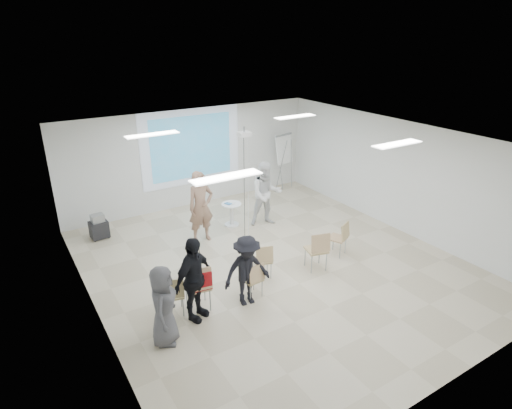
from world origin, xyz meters
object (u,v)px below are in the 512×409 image
player_right (266,191)px  flipchart_easel (284,149)px  chair_right_inner (318,248)px  audience_outer (163,301)px  chair_left_mid (199,284)px  player_left (201,202)px  chair_right_far (340,236)px  av_cart (99,227)px  chair_far_left (173,293)px  chair_left_inner (254,277)px  pedestal_table (232,213)px  laptop (251,277)px  chair_center (263,258)px  audience_left (193,274)px  audience_mid (247,266)px

player_right → flipchart_easel: 2.92m
chair_right_inner → audience_outer: bearing=-158.6°
audience_outer → flipchart_easel: bearing=-18.2°
audience_outer → chair_left_mid: bearing=-28.0°
player_left → chair_right_far: (2.51, -2.52, -0.56)m
chair_right_far → av_cart: (-4.77, 4.07, -0.20)m
chair_far_left → chair_left_inner: bearing=4.9°
player_left → chair_left_mid: bearing=-116.4°
chair_left_mid → flipchart_easel: 7.22m
pedestal_table → laptop: 3.48m
player_right → chair_left_inner: 3.67m
laptop → av_cart: bearing=-69.7°
player_right → chair_right_inner: 2.80m
player_left → audience_outer: player_left is taller
laptop → flipchart_easel: 6.52m
chair_right_far → pedestal_table: bearing=92.0°
chair_center → audience_left: 2.01m
av_cart → chair_right_far: bearing=-44.8°
chair_right_inner → flipchart_easel: 5.44m
chair_right_far → audience_outer: audience_outer is taller
pedestal_table → laptop: bearing=-112.3°
chair_far_left → chair_center: 2.21m
chair_far_left → chair_right_inner: chair_right_inner is taller
chair_right_far → flipchart_easel: (1.52, 4.51, 0.92)m
audience_left → audience_mid: 1.10m
chair_center → flipchart_easel: (3.67, 4.40, 0.95)m
chair_left_mid → chair_left_inner: size_ratio=1.25×
chair_left_inner → laptop: (-0.01, 0.09, -0.04)m
chair_right_inner → player_right: bearing=96.2°
player_left → flipchart_easel: size_ratio=1.10×
chair_center → chair_right_far: 2.16m
pedestal_table → chair_left_mid: bearing=-128.2°
chair_left_mid → flipchart_easel: (5.38, 4.73, 0.84)m
pedestal_table → player_right: (0.88, -0.42, 0.63)m
pedestal_table → audience_left: audience_left is taller
pedestal_table → chair_left_inner: chair_left_inner is taller
chair_center → audience_outer: bearing=-144.0°
player_right → audience_left: size_ratio=1.04×
player_left → audience_mid: (-0.44, -3.02, -0.22)m
player_right → audience_outer: 5.31m
pedestal_table → audience_outer: bearing=-132.6°
chair_left_mid → audience_outer: 1.07m
player_left → audience_left: size_ratio=1.10×
pedestal_table → chair_right_inner: bearing=-81.3°
chair_right_inner → flipchart_easel: (2.44, 4.78, 0.86)m
audience_left → audience_outer: bearing=177.5°
chair_center → audience_mid: bearing=-124.0°
chair_left_inner → laptop: size_ratio=2.73×
chair_far_left → laptop: chair_far_left is taller
chair_right_far → laptop: bearing=162.8°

